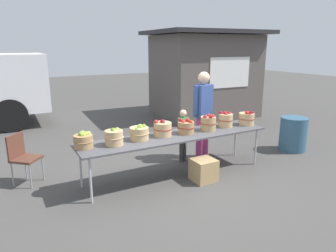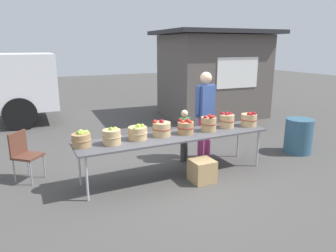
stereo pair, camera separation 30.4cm
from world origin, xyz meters
TOP-DOWN VIEW (x-y plane):
  - ground_plane at (0.00, 0.00)m, footprint 40.00×40.00m
  - market_table at (0.00, 0.00)m, footprint 3.50×0.76m
  - apple_basket_green_0 at (-1.60, 0.08)m, footprint 0.31×0.31m
  - apple_basket_green_1 at (-1.14, -0.00)m, footprint 0.31×0.31m
  - apple_basket_green_2 at (-0.68, 0.06)m, footprint 0.34×0.34m
  - apple_basket_red_0 at (-0.23, 0.08)m, footprint 0.33×0.33m
  - apple_basket_red_1 at (0.21, 0.02)m, footprint 0.31×0.31m
  - apple_basket_red_2 at (0.69, -0.00)m, footprint 0.30×0.30m
  - apple_basket_red_3 at (1.14, 0.06)m, footprint 0.29×0.29m
  - apple_basket_red_4 at (1.61, -0.02)m, footprint 0.32×0.32m
  - vendor_adult at (0.95, 0.56)m, footprint 0.47×0.28m
  - child_customer at (0.48, 0.55)m, footprint 0.27×0.20m
  - food_kiosk at (3.41, 4.01)m, footprint 3.67×3.10m
  - folding_chair at (-2.43, 0.95)m, footprint 0.56×0.56m
  - trash_barrel at (2.99, -0.05)m, footprint 0.58×0.58m
  - produce_crate at (0.30, -0.44)m, footprint 0.39×0.39m

SIDE VIEW (x-z plane):
  - ground_plane at x=0.00m, z-range 0.00..0.00m
  - produce_crate at x=0.30m, z-range 0.00..0.39m
  - trash_barrel at x=2.99m, z-range 0.00..0.75m
  - folding_chair at x=-2.43m, z-range 0.08..0.94m
  - child_customer at x=0.48m, z-range 0.09..1.16m
  - market_table at x=0.00m, z-range 0.34..1.09m
  - apple_basket_green_0 at x=-1.60m, z-range 0.74..1.00m
  - apple_basket_green_2 at x=-0.68m, z-range 0.74..1.00m
  - apple_basket_red_1 at x=0.21m, z-range 0.73..1.01m
  - apple_basket_red_4 at x=1.61m, z-range 0.73..1.03m
  - apple_basket_red_0 at x=-0.23m, z-range 0.73..1.03m
  - apple_basket_green_1 at x=-1.14m, z-range 0.74..1.02m
  - apple_basket_red_2 at x=0.69m, z-range 0.73..1.05m
  - apple_basket_red_3 at x=1.14m, z-range 0.74..1.05m
  - vendor_adult at x=0.95m, z-range 0.16..1.94m
  - food_kiosk at x=3.41m, z-range 0.01..2.75m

